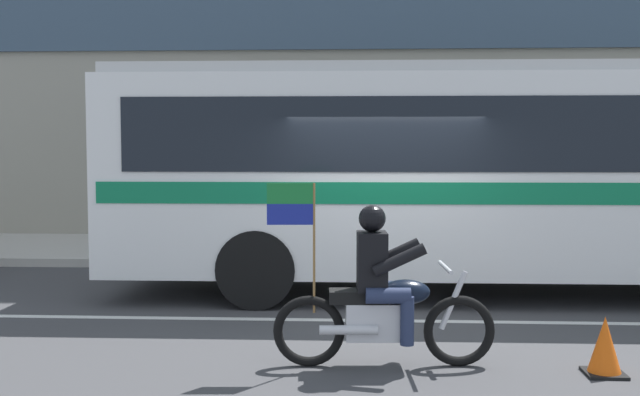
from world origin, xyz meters
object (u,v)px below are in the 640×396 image
(transit_bus, at_px, (515,163))
(motorcycle_with_rider, at_px, (382,298))
(traffic_cone, at_px, (605,347))
(fire_hydrant, at_px, (305,232))

(transit_bus, distance_m, motorcycle_with_rider, 4.37)
(transit_bus, xyz_separation_m, motorcycle_with_rider, (-2.00, -3.69, -1.22))
(transit_bus, bearing_deg, traffic_cone, -89.12)
(transit_bus, height_order, motorcycle_with_rider, transit_bus)
(motorcycle_with_rider, bearing_deg, traffic_cone, -4.63)
(transit_bus, distance_m, fire_hydrant, 4.73)
(transit_bus, bearing_deg, motorcycle_with_rider, -118.47)
(fire_hydrant, bearing_deg, traffic_cone, -64.77)
(traffic_cone, bearing_deg, motorcycle_with_rider, 175.37)
(fire_hydrant, distance_m, traffic_cone, 7.76)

